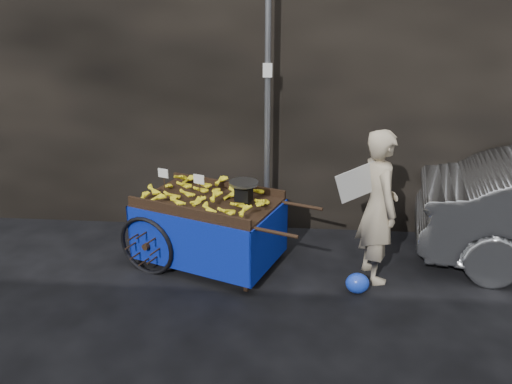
{
  "coord_description": "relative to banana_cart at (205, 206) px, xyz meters",
  "views": [
    {
      "loc": [
        0.68,
        -5.31,
        3.27
      ],
      "look_at": [
        0.21,
        0.5,
        1.0
      ],
      "focal_mm": 35.0,
      "sensor_mm": 36.0,
      "label": 1
    }
  ],
  "objects": [
    {
      "name": "ground",
      "position": [
        0.44,
        -0.48,
        -0.79
      ],
      "size": [
        80.0,
        80.0,
        0.0
      ],
      "primitive_type": "plane",
      "color": "black",
      "rests_on": "ground"
    },
    {
      "name": "building_wall",
      "position": [
        0.84,
        2.12,
        1.71
      ],
      "size": [
        13.5,
        2.0,
        5.0
      ],
      "color": "black",
      "rests_on": "ground"
    },
    {
      "name": "street_pole",
      "position": [
        0.74,
        0.82,
        1.22
      ],
      "size": [
        0.12,
        0.1,
        4.0
      ],
      "color": "slate",
      "rests_on": "ground"
    },
    {
      "name": "banana_cart",
      "position": [
        0.0,
        0.0,
        0.0
      ],
      "size": [
        2.57,
        1.81,
        1.28
      ],
      "rotation": [
        0.0,
        0.0,
        -0.36
      ],
      "color": "black",
      "rests_on": "ground"
    },
    {
      "name": "vendor",
      "position": [
        2.14,
        -0.21,
        0.16
      ],
      "size": [
        0.86,
        0.78,
        1.89
      ],
      "rotation": [
        0.0,
        0.0,
        1.81
      ],
      "color": "tan",
      "rests_on": "ground"
    },
    {
      "name": "plastic_bag",
      "position": [
        1.91,
        -0.61,
        -0.66
      ],
      "size": [
        0.28,
        0.22,
        0.25
      ],
      "primitive_type": "ellipsoid",
      "color": "blue",
      "rests_on": "ground"
    }
  ]
}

